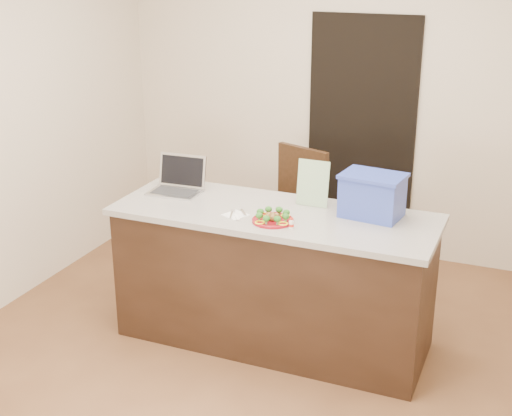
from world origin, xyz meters
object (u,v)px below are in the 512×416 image
at_px(laptop, 178,182).
at_px(plate, 273,220).
at_px(chair, 297,208).
at_px(yogurt_bottle, 291,224).
at_px(napkin, 236,215).
at_px(blue_box, 372,195).
at_px(island, 274,277).

bearing_deg(laptop, plate, -22.65).
distance_m(plate, chair, 1.17).
bearing_deg(laptop, yogurt_bottle, -23.11).
distance_m(napkin, blue_box, 0.85).
bearing_deg(napkin, yogurt_bottle, -10.04).
bearing_deg(chair, plate, -57.73).
bearing_deg(blue_box, laptop, -171.74).
distance_m(island, napkin, 0.52).
xyz_separation_m(blue_box, chair, (-0.76, 0.78, -0.46)).
distance_m(laptop, chair, 1.07).
relative_size(blue_box, chair, 0.39).
bearing_deg(blue_box, napkin, -151.42).
bearing_deg(plate, chair, 101.68).
xyz_separation_m(napkin, yogurt_bottle, (0.39, -0.07, 0.02)).
height_order(island, laptop, laptop).
height_order(blue_box, chair, blue_box).
xyz_separation_m(yogurt_bottle, laptop, (-0.95, 0.35, 0.04)).
distance_m(island, blue_box, 0.85).
bearing_deg(napkin, island, 37.28).
bearing_deg(napkin, blue_box, 21.79).
xyz_separation_m(plate, laptop, (-0.80, 0.29, 0.06)).
distance_m(yogurt_bottle, laptop, 1.01).
bearing_deg(laptop, island, -12.47).
distance_m(yogurt_bottle, blue_box, 0.56).
xyz_separation_m(island, laptop, (-0.75, 0.13, 0.52)).
relative_size(island, plate, 8.11).
distance_m(yogurt_bottle, chair, 1.27).
bearing_deg(island, blue_box, 15.44).
relative_size(island, blue_box, 5.06).
relative_size(island, laptop, 5.85).
relative_size(napkin, blue_box, 0.32).
distance_m(plate, yogurt_bottle, 0.15).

